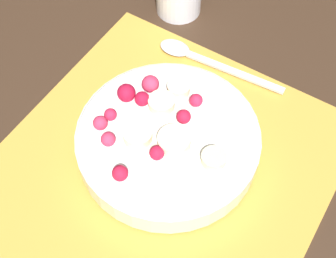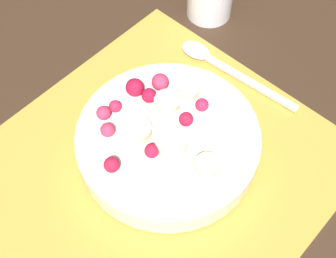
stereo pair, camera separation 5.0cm
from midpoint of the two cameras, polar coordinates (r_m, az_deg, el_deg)
The scene contains 4 objects.
ground_plane at distance 0.52m, azimuth -1.08°, elevation -7.41°, with size 3.00×3.00×0.00m, color #382619.
placemat at distance 0.52m, azimuth -1.09°, elevation -7.27°, with size 0.44×0.35×0.01m.
fruit_bowl at distance 0.52m, azimuth 2.69°, elevation -1.36°, with size 0.20×0.20×0.06m.
spoon at distance 0.62m, azimuth 8.05°, elevation 8.03°, with size 0.03×0.17×0.01m.
Camera 2 is at (0.14, 0.18, 0.47)m, focal length 50.00 mm.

